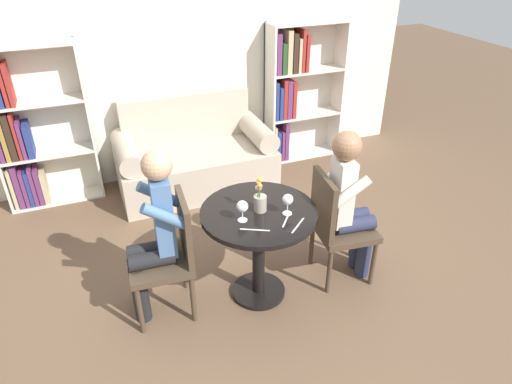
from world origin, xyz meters
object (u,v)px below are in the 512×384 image
Objects in this scene: flower_vase at (260,199)px; chair_right at (336,223)px; bookshelf_right at (294,90)px; wine_glass_left at (242,207)px; couch at (195,159)px; person_right at (350,203)px; bookshelf_left at (29,134)px; person_left at (153,235)px; wine_glass_right at (288,200)px; chair_left at (170,252)px.

chair_right is at bearing -2.10° from flower_vase.
bookshelf_right is 10.43× the size of wine_glass_left.
person_right reaches higher than couch.
person_left is (0.78, -1.92, -0.06)m from bookshelf_left.
wine_glass_left is 0.99× the size of wine_glass_right.
person_right is at bearing -94.50° from chair_right.
wine_glass_right is at bearing -52.15° from bookshelf_left.
bookshelf_left is at bearing 127.85° from wine_glass_right.
chair_left is (-0.61, -1.66, 0.18)m from couch.
person_right is 0.57m from wine_glass_right.
wine_glass_right is at bearing -6.75° from wine_glass_left.
flower_vase reaches higher than chair_left.
bookshelf_right reaches higher than wine_glass_left.
bookshelf_left is 1.00× the size of bookshelf_right.
wine_glass_left is at bearing 99.96° from chair_right.
wine_glass_left is (-0.75, -0.04, 0.35)m from chair_right.
chair_left is 1.23m from chair_right.
chair_right is 0.83m from wine_glass_left.
chair_left is 0.72× the size of person_left.
chair_right reaches higher than wine_glass_right.
wine_glass_right is at bearing -116.88° from bookshelf_right.
person_right is 0.71m from flower_vase.
couch is at bearing 25.74° from chair_right.
couch is 1.94m from wine_glass_right.
bookshelf_right is at bearing 0.02° from bookshelf_left.
bookshelf_left is at bearing -153.49° from person_left.
wine_glass_left is (0.56, -0.17, 0.18)m from person_left.
bookshelf_right reaches higher than couch.
chair_left is at bearing 90.89° from person_right.
flower_vase is at bearing 23.48° from wine_glass_left.
bookshelf_left is at bearing 52.47° from chair_right.
chair_right is at bearing 88.70° from person_left.
couch is 6.07× the size of flower_vase.
flower_vase is (-1.23, -2.02, 0.02)m from bookshelf_right.
chair_left is at bearing 161.29° from wine_glass_left.
wine_glass_left is 0.31m from wine_glass_right.
wine_glass_right is (0.87, -0.21, 0.19)m from person_left.
wine_glass_right is at bearing 103.25° from person_right.
wine_glass_right is (-1.08, -2.13, 0.04)m from bookshelf_right.
couch is 1.56m from bookshelf_left.
couch is 1.89m from chair_right.
wine_glass_right is 0.58× the size of flower_vase.
chair_right is 1.33m from person_left.
couch is at bearing -167.87° from bookshelf_right.
couch is 10.60× the size of wine_glass_left.
chair_right is at bearing -107.08° from bookshelf_right.
wine_glass_right is (-0.45, -0.08, 0.35)m from chair_right.
wine_glass_right is at bearing 80.13° from chair_left.
bookshelf_left is 2.13m from chair_left.
person_left is 0.74m from flower_vase.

